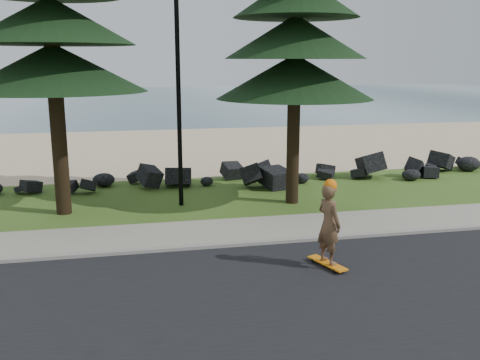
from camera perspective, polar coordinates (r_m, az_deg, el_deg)
The scene contains 9 objects.
ground at distance 13.87m, azimuth -4.96°, elevation -6.10°, with size 160.00×160.00×0.00m, color #3E5D1D.
road at distance 9.75m, azimuth -1.66°, elevation -14.43°, with size 160.00×7.00×0.02m, color black.
kerb at distance 13.01m, azimuth -4.48°, elevation -7.14°, with size 160.00×0.20×0.10m, color gray.
sidewalk at distance 14.04m, azimuth -5.07°, elevation -5.69°, with size 160.00×2.00×0.08m, color #A09486.
beach_sand at distance 27.94m, azimuth -8.57°, elevation 3.37°, with size 160.00×15.00×0.01m, color beige.
ocean at distance 64.22m, azimuth -10.54°, elevation 8.48°, with size 160.00×58.00×0.01m, color #375A69.
seawall_boulders at distance 19.23m, azimuth -6.99°, elevation -0.81°, with size 60.00×2.40×1.10m, color black, non-canonical shape.
lamp_post at distance 16.32m, azimuth -6.63°, elevation 11.48°, with size 0.25×0.14×8.14m.
skateboarder at distance 11.71m, azimuth 9.46°, elevation -4.68°, with size 0.62×1.08×1.97m.
Camera 1 is at (-1.51, -13.05, 4.45)m, focal length 40.00 mm.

